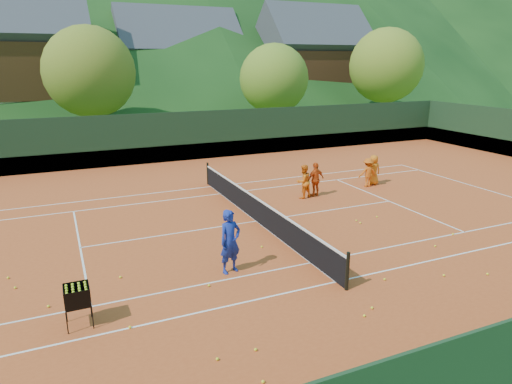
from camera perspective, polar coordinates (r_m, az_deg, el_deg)
name	(u,v)px	position (r m, az deg, el deg)	size (l,w,h in m)	color
ground	(257,222)	(17.63, 0.07, -3.73)	(400.00, 400.00, 0.00)	#2F551A
clay_court	(257,221)	(17.63, 0.07, -3.70)	(40.00, 24.00, 0.02)	#B2451C
coach	(230,242)	(13.22, -3.25, -6.20)	(0.69, 0.46, 1.90)	navy
student_a	(303,181)	(20.49, 5.96, 1.31)	(0.74, 0.58, 1.52)	orange
student_b	(316,179)	(20.81, 7.46, 1.57)	(0.92, 0.38, 1.57)	#D94C13
student_c	(373,170)	(23.36, 14.47, 2.69)	(0.73, 0.47, 1.49)	orange
student_d	(368,173)	(22.89, 13.80, 2.38)	(0.92, 0.53, 1.42)	#D35812
tennis_ball_0	(120,277)	(13.75, -16.60, -10.16)	(0.07, 0.07, 0.07)	yellow
tennis_ball_1	(314,263)	(14.16, 7.21, -8.78)	(0.07, 0.07, 0.07)	yellow
tennis_ball_2	(385,279)	(13.58, 15.79, -10.45)	(0.07, 0.07, 0.07)	yellow
tennis_ball_3	(444,275)	(14.36, 22.44, -9.60)	(0.07, 0.07, 0.07)	yellow
tennis_ball_4	(217,359)	(10.06, -4.86, -20.08)	(0.07, 0.07, 0.07)	yellow
tennis_ball_5	(460,338)	(11.57, 24.19, -16.31)	(0.07, 0.07, 0.07)	yellow
tennis_ball_6	(360,223)	(17.79, 12.91, -3.79)	(0.07, 0.07, 0.07)	yellow
tennis_ball_8	(209,285)	(12.82, -5.91, -11.55)	(0.07, 0.07, 0.07)	yellow
tennis_ball_9	(377,217)	(18.62, 14.87, -3.02)	(0.07, 0.07, 0.07)	yellow
tennis_ball_11	(364,316)	(11.71, 13.39, -14.82)	(0.07, 0.07, 0.07)	yellow
tennis_ball_12	(256,350)	(10.29, -0.05, -19.09)	(0.07, 0.07, 0.07)	yellow
tennis_ball_14	(48,306)	(12.90, -24.52, -12.86)	(0.07, 0.07, 0.07)	yellow
tennis_ball_15	(263,382)	(9.48, 0.88, -22.62)	(0.07, 0.07, 0.07)	yellow
tennis_ball_16	(435,246)	(16.38, 21.49, -6.30)	(0.07, 0.07, 0.07)	yellow
tennis_ball_17	(372,308)	(12.08, 14.30, -13.86)	(0.07, 0.07, 0.07)	yellow
tennis_ball_19	(453,234)	(17.70, 23.40, -4.85)	(0.07, 0.07, 0.07)	yellow
tennis_ball_20	(509,341)	(11.93, 29.03, -15.94)	(0.07, 0.07, 0.07)	yellow
tennis_ball_21	(296,230)	(16.74, 4.98, -4.70)	(0.07, 0.07, 0.07)	yellow
tennis_ball_22	(8,278)	(14.93, -28.59, -9.39)	(0.07, 0.07, 0.07)	yellow
tennis_ball_23	(262,247)	(15.19, 0.72, -6.87)	(0.07, 0.07, 0.07)	yellow
tennis_ball_24	(474,350)	(11.29, 25.64, -17.37)	(0.07, 0.07, 0.07)	yellow
tennis_ball_25	(130,327)	(11.38, -15.48, -15.97)	(0.07, 0.07, 0.07)	yellow
tennis_ball_26	(356,220)	(18.02, 12.43, -3.50)	(0.07, 0.07, 0.07)	yellow
tennis_ball_27	(15,288)	(14.24, -27.89, -10.52)	(0.07, 0.07, 0.07)	yellow
tennis_ball_29	(488,274)	(14.96, 26.96, -9.13)	(0.07, 0.07, 0.07)	yellow
court_lines	(257,221)	(17.62, 0.07, -3.66)	(23.83, 11.03, 0.00)	white
tennis_net	(257,209)	(17.46, 0.07, -2.13)	(0.10, 12.07, 1.10)	black
perimeter_fence	(257,190)	(17.24, 0.07, 0.24)	(40.40, 24.24, 3.00)	black
ball_hopper	(77,296)	(11.52, -21.46, -12.06)	(0.57, 0.57, 1.00)	black
chalet_left	(4,65)	(45.27, -28.93, 13.77)	(13.80, 9.93, 12.92)	beige
chalet_mid	(178,70)	(50.78, -9.69, 14.79)	(12.65, 8.82, 11.45)	beige
chalet_right	(312,67)	(52.48, 6.98, 15.22)	(11.50, 8.82, 11.91)	beige
tree_b	(90,72)	(35.27, -20.05, 13.90)	(6.40, 6.40, 8.40)	#3D2518
tree_c	(274,79)	(38.06, 2.28, 13.94)	(5.60, 5.60, 7.35)	#3D2718
tree_d	(386,66)	(45.40, 15.92, 14.95)	(6.80, 6.80, 8.93)	#3F2A19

